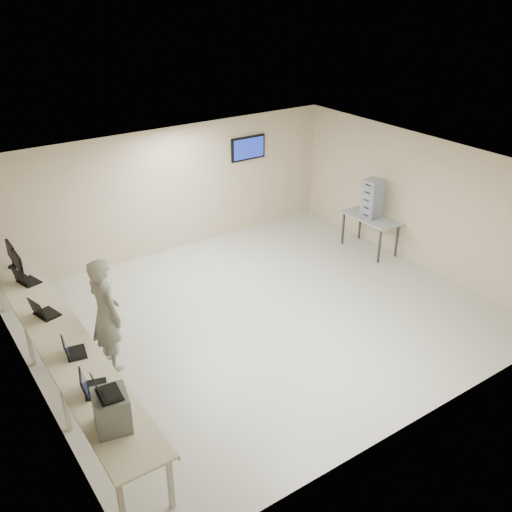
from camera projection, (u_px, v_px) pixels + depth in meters
room at (262, 245)px, 10.00m from camera, size 8.01×7.01×2.81m
workbench at (63, 342)px, 8.38m from camera, size 0.76×6.00×0.90m
equipment_box at (112, 411)px, 6.63m from camera, size 0.48×0.52×0.47m
laptop_on_box at (104, 392)px, 6.47m from camera, size 0.31×0.37×0.27m
laptop_0 at (91, 387)px, 7.25m from camera, size 0.42×0.46×0.31m
laptop_1 at (72, 351)px, 7.95m from camera, size 0.36×0.41×0.28m
laptop_2 at (43, 312)px, 8.86m from camera, size 0.41×0.45×0.30m
laptop_3 at (25, 279)px, 9.79m from camera, size 0.41×0.45×0.30m
monitor_near at (18, 264)px, 9.90m from camera, size 0.20×0.45×0.45m
monitor_far at (11, 253)px, 10.25m from camera, size 0.21×0.47×0.47m
soldier at (106, 314)px, 8.83m from camera, size 0.56×0.76×1.91m
side_table at (371, 220)px, 12.73m from camera, size 0.63×1.36×0.82m
storage_bins at (372, 199)px, 12.49m from camera, size 0.33×0.37×0.87m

